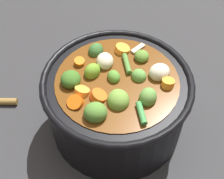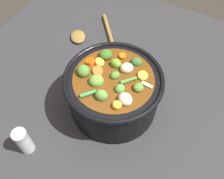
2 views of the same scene
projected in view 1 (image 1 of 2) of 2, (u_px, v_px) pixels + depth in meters
ground_plane at (116, 123)px, 0.65m from camera, size 1.10×1.10×0.00m
cooking_pot at (117, 101)px, 0.59m from camera, size 0.27×0.27×0.16m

